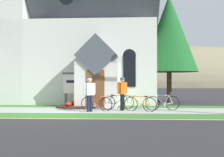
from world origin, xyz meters
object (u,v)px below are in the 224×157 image
Objects in this scene: church_sign at (78,84)px; bicycle_silver at (140,104)px; roadside_conifer at (169,33)px; bicycle_orange at (118,102)px; bicycle_white at (163,103)px; yard_deciduous_tree at (2,50)px; cyclist_in_red_jersey at (90,92)px; cyclist_in_yellow_jersey at (122,91)px; bicycle_red at (96,103)px.

bicycle_silver is (3.48, -2.31, -0.94)m from church_sign.
bicycle_silver is 8.00m from roadside_conifer.
bicycle_white is (2.31, -0.31, 0.00)m from bicycle_orange.
yard_deciduous_tree reaches higher than bicycle_white.
bicycle_orange is at bearing -123.24° from roadside_conifer.
church_sign is 2.93m from cyclist_in_red_jersey.
cyclist_in_yellow_jersey is at bearing -118.44° from roadside_conifer.
cyclist_in_red_jersey is at bearing -156.82° from cyclist_in_yellow_jersey.
bicycle_white is 0.32× the size of yard_deciduous_tree.
bicycle_orange is at bearing 44.97° from cyclist_in_red_jersey.
church_sign is 3.32m from cyclist_in_yellow_jersey.
roadside_conifer reaches higher than church_sign.
bicycle_orange is at bearing 172.37° from bicycle_white.
bicycle_orange is 0.92m from cyclist_in_yellow_jersey.
cyclist_in_yellow_jersey is 0.22× the size of roadside_conifer.
roadside_conifer reaches higher than bicycle_white.
yard_deciduous_tree is at bearing -179.90° from roadside_conifer.
bicycle_white is at bearing -101.67° from roadside_conifer.
bicycle_silver is 0.28× the size of yard_deciduous_tree.
cyclist_in_yellow_jersey is at bearing -33.47° from yard_deciduous_tree.
yard_deciduous_tree reaches higher than cyclist_in_yellow_jersey.
bicycle_orange is 0.31× the size of yard_deciduous_tree.
church_sign is 0.26× the size of roadside_conifer.
cyclist_in_yellow_jersey is 1.03× the size of cyclist_in_red_jersey.
cyclist_in_yellow_jersey is (1.32, 0.03, 0.62)m from bicycle_red.
bicycle_orange is 1.03× the size of bicycle_red.
bicycle_silver is at bearing -33.54° from church_sign.
bicycle_white is 1.06× the size of cyclist_in_yellow_jersey.
cyclist_in_red_jersey is 10.28m from yard_deciduous_tree.
bicycle_white is 0.23× the size of roadside_conifer.
roadside_conifer is at bearing 78.33° from bicycle_white.
roadside_conifer reaches higher than yard_deciduous_tree.
yard_deciduous_tree reaches higher than church_sign.
bicycle_red is 1.46m from cyclist_in_yellow_jersey.
roadside_conifer is (2.32, 6.19, 4.51)m from bicycle_silver.
yard_deciduous_tree is (-12.15, -0.02, -1.10)m from roadside_conifer.
bicycle_white is at bearing -26.87° from yard_deciduous_tree.
bicycle_silver is 0.94× the size of cyclist_in_yellow_jersey.
yard_deciduous_tree reaches higher than bicycle_silver.
bicycle_white is (4.65, -1.71, -0.93)m from church_sign.
bicycle_orange is 10.71m from yard_deciduous_tree.
cyclist_in_yellow_jersey is (-0.89, 0.26, 0.61)m from bicycle_silver.
church_sign is at bearing -31.35° from yard_deciduous_tree.
roadside_conifer is at bearing 69.44° from bicycle_silver.
bicycle_orange reaches higher than bicycle_silver.
church_sign is at bearing 110.66° from cyclist_in_red_jersey.
bicycle_white reaches higher than bicycle_silver.
bicycle_red is 0.99× the size of cyclist_in_yellow_jersey.
bicycle_orange is 1.08× the size of bicycle_silver.
bicycle_silver reaches higher than bicycle_red.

